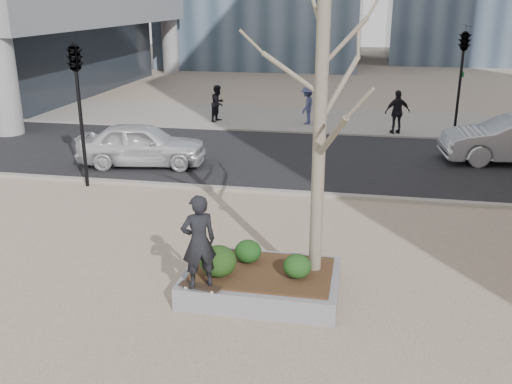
% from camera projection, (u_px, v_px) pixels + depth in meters
% --- Properties ---
extents(ground, '(120.00, 120.00, 0.00)m').
position_uv_depth(ground, '(213.00, 288.00, 11.42)').
color(ground, tan).
rests_on(ground, ground).
extents(street, '(60.00, 8.00, 0.02)m').
position_uv_depth(street, '(284.00, 157.00, 20.71)').
color(street, black).
rests_on(street, ground).
extents(far_sidewalk, '(60.00, 6.00, 0.02)m').
position_uv_depth(far_sidewalk, '(305.00, 119.00, 27.21)').
color(far_sidewalk, gray).
rests_on(far_sidewalk, ground).
extents(planter, '(3.00, 2.00, 0.45)m').
position_uv_depth(planter, '(262.00, 283.00, 11.17)').
color(planter, gray).
rests_on(planter, ground).
extents(planter_mulch, '(2.70, 1.70, 0.04)m').
position_uv_depth(planter_mulch, '(262.00, 271.00, 11.09)').
color(planter_mulch, '#382314').
rests_on(planter_mulch, planter).
extents(sycamore_tree, '(2.80, 2.80, 6.60)m').
position_uv_depth(sycamore_tree, '(321.00, 100.00, 10.11)').
color(sycamore_tree, gray).
rests_on(sycamore_tree, planter_mulch).
extents(shrub_left, '(0.70, 0.70, 0.59)m').
position_uv_depth(shrub_left, '(218.00, 261.00, 10.80)').
color(shrub_left, '#1B3C13').
rests_on(shrub_left, planter_mulch).
extents(shrub_middle, '(0.54, 0.54, 0.46)m').
position_uv_depth(shrub_middle, '(248.00, 251.00, 11.38)').
color(shrub_middle, '#143310').
rests_on(shrub_middle, planter_mulch).
extents(shrub_right, '(0.53, 0.53, 0.45)m').
position_uv_depth(shrub_right, '(297.00, 266.00, 10.75)').
color(shrub_right, '#193E13').
rests_on(shrub_right, planter_mulch).
extents(skateboard, '(0.80, 0.31, 0.08)m').
position_uv_depth(skateboard, '(200.00, 287.00, 10.44)').
color(skateboard, black).
rests_on(skateboard, planter).
extents(skateboarder, '(0.76, 0.69, 1.75)m').
position_uv_depth(skateboarder, '(199.00, 242.00, 10.15)').
color(skateboarder, black).
rests_on(skateboarder, skateboard).
extents(police_car, '(4.56, 2.38, 1.48)m').
position_uv_depth(police_car, '(142.00, 144.00, 19.50)').
color(police_car, silver).
rests_on(police_car, street).
extents(pedestrian_a, '(0.84, 0.96, 1.68)m').
position_uv_depth(pedestrian_a, '(218.00, 103.00, 26.45)').
color(pedestrian_a, black).
rests_on(pedestrian_a, far_sidewalk).
extents(pedestrian_b, '(0.82, 1.20, 1.71)m').
position_uv_depth(pedestrian_b, '(307.00, 105.00, 25.87)').
color(pedestrian_b, '#3B426B').
rests_on(pedestrian_b, far_sidewalk).
extents(pedestrian_c, '(1.16, 0.75, 1.83)m').
position_uv_depth(pedestrian_c, '(397.00, 112.00, 24.02)').
color(pedestrian_c, black).
rests_on(pedestrian_c, far_sidewalk).
extents(traffic_light_near, '(0.60, 2.48, 4.50)m').
position_uv_depth(traffic_light_near, '(80.00, 114.00, 16.88)').
color(traffic_light_near, black).
rests_on(traffic_light_near, ground).
extents(traffic_light_far, '(0.60, 2.48, 4.50)m').
position_uv_depth(traffic_light_far, '(460.00, 82.00, 23.09)').
color(traffic_light_far, black).
rests_on(traffic_light_far, ground).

